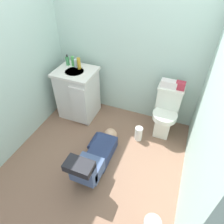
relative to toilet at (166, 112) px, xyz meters
name	(u,v)px	position (x,y,z in m)	size (l,w,h in m)	color
ground_plane	(100,153)	(-0.73, -0.77, -0.39)	(2.75, 3.07, 0.04)	#825F4B
wall_back	(128,42)	(-0.73, 0.31, 0.83)	(2.41, 0.08, 2.40)	#B1CDC3
wall_left	(7,60)	(-1.89, -0.77, 0.83)	(0.08, 2.07, 2.40)	#B1CDC3
wall_right	(216,105)	(0.43, -0.77, 0.83)	(0.08, 2.07, 2.40)	#B1CDC3
toilet	(166,112)	(0.00, 0.00, 0.00)	(0.36, 0.46, 0.75)	silver
vanity_cabinet	(78,93)	(-1.40, -0.10, 0.05)	(0.60, 0.53, 0.82)	silver
faucet	(79,63)	(-1.40, 0.04, 0.50)	(0.02, 0.02, 0.10)	silver
person_plumber	(95,157)	(-0.69, -0.99, -0.19)	(0.39, 1.06, 0.52)	navy
tissue_box	(169,84)	(-0.04, 0.09, 0.43)	(0.22, 0.11, 0.10)	silver
toiletry_bag	(180,86)	(0.11, 0.09, 0.44)	(0.12, 0.09, 0.11)	#B22D3F
soap_dispenser	(68,61)	(-1.59, 0.02, 0.52)	(0.06, 0.06, 0.17)	#418E53
bottle_green	(73,61)	(-1.50, 0.03, 0.53)	(0.05, 0.05, 0.15)	green
bottle_clear	(76,63)	(-1.44, 0.00, 0.52)	(0.06, 0.06, 0.13)	silver
bottle_amber	(79,64)	(-1.37, -0.03, 0.54)	(0.05, 0.05, 0.17)	gold
paper_towel_roll	(139,134)	(-0.30, -0.32, -0.25)	(0.11, 0.11, 0.23)	white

